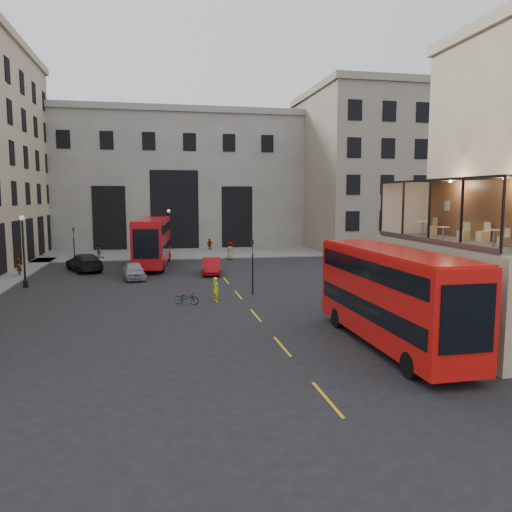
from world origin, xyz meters
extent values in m
plane|color=black|center=(0.00, 0.00, 0.00)|extent=(140.00, 140.00, 0.00)
cube|color=black|center=(4.98, 0.00, 2.00)|extent=(0.08, 9.20, 3.00)
cube|color=brown|center=(7.97, 0.00, 6.05)|extent=(0.04, 10.00, 2.90)
cube|color=beige|center=(6.50, 5.00, 6.05)|extent=(3.00, 0.04, 2.90)
cube|color=black|center=(6.50, 0.00, 7.50)|extent=(3.00, 10.00, 0.04)
cube|color=slate|center=(5.00, 0.00, 4.70)|extent=(0.12, 10.00, 0.18)
cube|color=black|center=(5.00, 0.00, 7.45)|extent=(0.12, 10.00, 0.10)
cube|color=beige|center=(7.92, 3.20, 6.20)|extent=(0.04, 0.45, 0.55)
cylinder|color=#FFD899|center=(7.30, -2.00, 7.45)|extent=(0.12, 0.12, 0.05)
cylinder|color=#FFD899|center=(7.30, 2.00, 7.45)|extent=(0.12, 0.12, 0.05)
cube|color=#C8B596|center=(6.50, 0.00, 2.25)|extent=(3.00, 11.00, 4.50)
cube|color=slate|center=(6.50, 0.00, 4.55)|extent=(3.00, 10.00, 0.10)
cube|color=#A19F96|center=(-5.00, 48.00, 9.00)|extent=(34.00, 10.00, 18.00)
cube|color=#A19F96|center=(-5.00, 48.00, 17.60)|extent=(35.00, 10.60, 0.80)
cube|color=black|center=(-5.00, 42.96, 5.00)|extent=(6.00, 0.12, 10.00)
cube|color=black|center=(-13.00, 42.96, 4.00)|extent=(4.00, 0.12, 8.00)
cube|color=black|center=(3.00, 42.96, 4.00)|extent=(4.00, 0.12, 8.00)
cube|color=gray|center=(20.00, 40.00, 10.00)|extent=(16.00, 18.00, 20.00)
cube|color=gray|center=(20.00, 40.00, 19.60)|extent=(16.60, 18.60, 0.80)
cube|color=slate|center=(-6.00, 38.00, 0.06)|extent=(40.00, 12.00, 0.12)
cylinder|color=black|center=(-1.00, 12.00, 1.40)|extent=(0.10, 0.10, 2.80)
imported|color=black|center=(-1.00, 12.00, 3.30)|extent=(0.16, 0.20, 1.00)
cylinder|color=black|center=(-15.00, 28.00, 1.40)|extent=(0.10, 0.10, 2.80)
imported|color=black|center=(-15.00, 28.00, 3.30)|extent=(0.16, 0.20, 1.00)
cylinder|color=black|center=(-17.00, 18.00, 2.50)|extent=(0.14, 0.14, 5.00)
cylinder|color=black|center=(-17.00, 18.00, 0.25)|extent=(0.36, 0.36, 0.50)
sphere|color=silver|center=(-17.00, 18.00, 5.15)|extent=(0.36, 0.36, 0.36)
cylinder|color=black|center=(-6.00, 34.00, 2.50)|extent=(0.14, 0.14, 5.00)
cylinder|color=black|center=(-6.00, 34.00, 0.25)|extent=(0.36, 0.36, 0.50)
sphere|color=silver|center=(-6.00, 34.00, 5.15)|extent=(0.36, 0.36, 0.36)
cube|color=red|center=(2.75, -0.90, 2.35)|extent=(2.58, 11.00, 3.89)
cube|color=black|center=(2.75, -0.90, 1.80)|extent=(2.62, 10.41, 0.80)
cube|color=black|center=(2.75, -0.90, 3.55)|extent=(2.62, 10.41, 0.80)
cube|color=red|center=(2.75, -0.90, 4.32)|extent=(2.48, 10.78, 0.12)
cylinder|color=black|center=(1.59, 2.60, 0.50)|extent=(0.29, 1.00, 1.00)
cylinder|color=black|center=(3.85, 2.62, 0.50)|extent=(0.29, 1.00, 1.00)
cylinder|color=black|center=(1.65, -4.76, 0.50)|extent=(0.29, 1.00, 1.00)
cylinder|color=black|center=(3.91, -4.74, 0.50)|extent=(0.29, 1.00, 1.00)
cube|color=#B60C13|center=(-7.74, 27.51, 2.47)|extent=(3.68, 11.74, 4.09)
cube|color=black|center=(-7.74, 27.51, 1.89)|extent=(3.66, 11.11, 0.84)
cube|color=black|center=(-7.74, 27.51, 3.73)|extent=(3.66, 11.11, 0.84)
cube|color=#B60C13|center=(-7.74, 27.51, 4.54)|extent=(3.55, 11.50, 0.13)
cylinder|color=black|center=(-8.59, 31.30, 0.52)|extent=(0.39, 1.07, 1.05)
cylinder|color=black|center=(-6.21, 31.08, 0.52)|extent=(0.39, 1.07, 1.05)
cylinder|color=black|center=(-9.30, 23.60, 0.52)|extent=(0.39, 1.07, 1.05)
cylinder|color=black|center=(-6.93, 23.38, 0.52)|extent=(0.39, 1.07, 1.05)
imported|color=#999AA1|center=(-9.26, 20.24, 0.69)|extent=(2.16, 4.24, 1.38)
imported|color=#A90A11|center=(-2.76, 21.63, 0.70)|extent=(1.90, 4.37, 1.40)
imported|color=black|center=(-13.82, 25.77, 0.79)|extent=(4.18, 5.88, 1.58)
imported|color=gray|center=(-5.65, 9.73, 0.41)|extent=(1.63, 1.11, 0.81)
imported|color=#D7EC18|center=(-3.75, 10.19, 0.80)|extent=(0.57, 0.68, 1.59)
imported|color=gray|center=(-13.44, 34.02, 0.77)|extent=(0.86, 0.74, 1.55)
imported|color=gray|center=(-8.75, 33.01, 0.82)|extent=(1.21, 1.10, 1.63)
imported|color=gray|center=(-0.93, 40.00, 0.77)|extent=(0.97, 0.61, 1.55)
imported|color=gray|center=(0.31, 31.21, 0.97)|extent=(1.07, 1.12, 1.93)
imported|color=gray|center=(-18.78, 23.44, 0.89)|extent=(0.65, 0.76, 1.77)
cylinder|color=beige|center=(5.93, -3.35, 5.36)|extent=(0.63, 0.63, 0.04)
cylinder|color=slate|center=(5.93, -3.35, 4.99)|extent=(0.08, 0.08, 0.73)
cylinder|color=slate|center=(5.93, -3.35, 4.62)|extent=(0.46, 0.46, 0.03)
cylinder|color=beige|center=(5.62, -0.22, 5.30)|extent=(0.58, 0.58, 0.04)
cylinder|color=slate|center=(5.62, -0.22, 4.95)|extent=(0.08, 0.08, 0.67)
cylinder|color=slate|center=(5.62, -0.22, 4.61)|extent=(0.42, 0.42, 0.03)
cylinder|color=beige|center=(5.95, 2.17, 5.43)|extent=(0.69, 0.69, 0.05)
cylinder|color=slate|center=(5.95, 2.17, 5.02)|extent=(0.09, 0.09, 0.80)
cylinder|color=slate|center=(5.95, 2.17, 4.62)|extent=(0.50, 0.50, 0.03)
cube|color=tan|center=(7.04, -2.50, 4.80)|extent=(0.41, 0.41, 0.40)
cube|color=tan|center=(7.20, -2.52, 5.18)|extent=(0.08, 0.37, 0.35)
cube|color=tan|center=(7.09, 0.41, 4.83)|extent=(0.51, 0.51, 0.46)
cube|color=tan|center=(7.29, 0.45, 5.27)|extent=(0.13, 0.43, 0.41)
cube|color=#D5BD7A|center=(7.59, -0.37, 4.84)|extent=(0.46, 0.46, 0.49)
cube|color=#D5BD7A|center=(7.80, -0.37, 5.31)|extent=(0.04, 0.46, 0.43)
cube|color=tan|center=(7.36, 3.75, 4.85)|extent=(0.50, 0.50, 0.50)
cube|color=tan|center=(7.58, 3.74, 5.33)|extent=(0.07, 0.47, 0.45)
camera|label=1|loc=(-7.46, -21.10, 6.70)|focal=35.00mm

